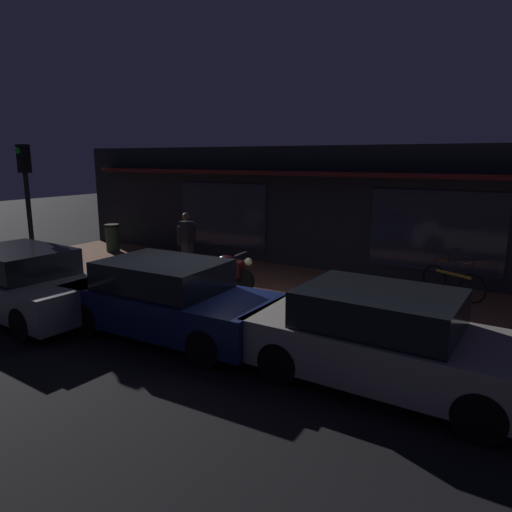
{
  "coord_description": "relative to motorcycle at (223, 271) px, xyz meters",
  "views": [
    {
      "loc": [
        5.35,
        -7.04,
        3.28
      ],
      "look_at": [
        -0.39,
        2.4,
        0.95
      ],
      "focal_mm": 32.88,
      "sensor_mm": 36.0,
      "label": 1
    }
  ],
  "objects": [
    {
      "name": "ground_plane",
      "position": [
        0.93,
        -1.77,
        -0.65
      ],
      "size": [
        60.0,
        60.0,
        0.0
      ],
      "primitive_type": "plane",
      "color": "black"
    },
    {
      "name": "motorcycle",
      "position": [
        0.0,
        0.0,
        0.0
      ],
      "size": [
        1.7,
        0.55,
        0.97
      ],
      "color": "black",
      "rests_on": "sidewalk_slab"
    },
    {
      "name": "trash_bin",
      "position": [
        -5.96,
        1.99,
        -0.03
      ],
      "size": [
        0.48,
        0.48,
        0.93
      ],
      "color": "#2D4C33",
      "rests_on": "sidewalk_slab"
    },
    {
      "name": "bicycle_parked",
      "position": [
        4.77,
        2.28,
        -0.14
      ],
      "size": [
        1.49,
        0.81,
        0.91
      ],
      "color": "black",
      "rests_on": "sidewalk_slab"
    },
    {
      "name": "person_photographer",
      "position": [
        -1.87,
        0.97,
        0.38
      ],
      "size": [
        0.42,
        0.62,
        1.67
      ],
      "color": "#28232D",
      "rests_on": "sidewalk_slab"
    },
    {
      "name": "parked_car_far",
      "position": [
        0.56,
        -2.53,
        0.06
      ],
      "size": [
        4.14,
        1.86,
        1.42
      ],
      "color": "black",
      "rests_on": "ground_plane"
    },
    {
      "name": "parked_car_near",
      "position": [
        -2.84,
        -3.25,
        0.06
      ],
      "size": [
        4.22,
        2.05,
        1.42
      ],
      "color": "black",
      "rests_on": "ground_plane"
    },
    {
      "name": "sidewalk_slab",
      "position": [
        0.93,
        1.23,
        -0.57
      ],
      "size": [
        18.0,
        4.0,
        0.15
      ],
      "primitive_type": "cube",
      "color": "brown",
      "rests_on": "ground_plane"
    },
    {
      "name": "parked_car_across",
      "position": [
        4.57,
        -2.39,
        0.06
      ],
      "size": [
        4.14,
        1.86,
        1.42
      ],
      "color": "black",
      "rests_on": "ground_plane"
    },
    {
      "name": "storefront_building",
      "position": [
        0.93,
        4.62,
        1.16
      ],
      "size": [
        18.0,
        3.3,
        3.6
      ],
      "color": "black",
      "rests_on": "ground_plane"
    },
    {
      "name": "traffic_light_pole",
      "position": [
        -4.91,
        -1.61,
        1.83
      ],
      "size": [
        0.24,
        0.33,
        3.6
      ],
      "color": "black",
      "rests_on": "ground_plane"
    }
  ]
}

